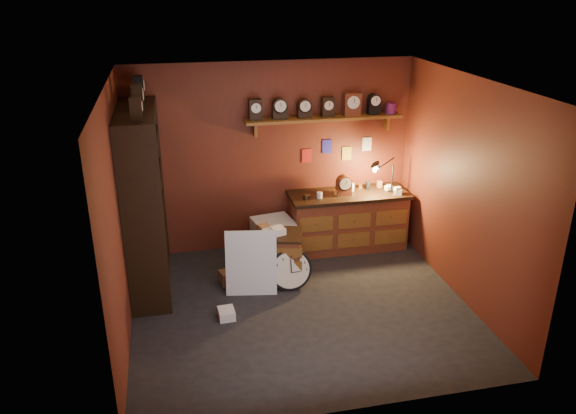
{
  "coord_description": "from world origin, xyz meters",
  "views": [
    {
      "loc": [
        -1.4,
        -5.68,
        3.7
      ],
      "look_at": [
        -0.09,
        0.35,
        1.18
      ],
      "focal_mm": 35.0,
      "sensor_mm": 36.0,
      "label": 1
    }
  ],
  "objects_px": {
    "shelving_unit": "(141,194)",
    "low_cabinet": "(279,255)",
    "workbench": "(348,217)",
    "big_round_clock": "(290,270)"
  },
  "relations": [
    {
      "from": "low_cabinet",
      "to": "big_round_clock",
      "type": "height_order",
      "value": "low_cabinet"
    },
    {
      "from": "workbench",
      "to": "low_cabinet",
      "type": "height_order",
      "value": "workbench"
    },
    {
      "from": "workbench",
      "to": "low_cabinet",
      "type": "xyz_separation_m",
      "value": [
        -1.17,
        -0.75,
        -0.11
      ]
    },
    {
      "from": "shelving_unit",
      "to": "workbench",
      "type": "relative_size",
      "value": 1.5
    },
    {
      "from": "low_cabinet",
      "to": "workbench",
      "type": "bearing_deg",
      "value": 47.48
    },
    {
      "from": "shelving_unit",
      "to": "low_cabinet",
      "type": "height_order",
      "value": "shelving_unit"
    },
    {
      "from": "shelving_unit",
      "to": "low_cabinet",
      "type": "distance_m",
      "value": 1.91
    },
    {
      "from": "shelving_unit",
      "to": "low_cabinet",
      "type": "relative_size",
      "value": 3.4
    },
    {
      "from": "big_round_clock",
      "to": "shelving_unit",
      "type": "bearing_deg",
      "value": 163.85
    },
    {
      "from": "low_cabinet",
      "to": "big_round_clock",
      "type": "relative_size",
      "value": 1.37
    }
  ]
}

